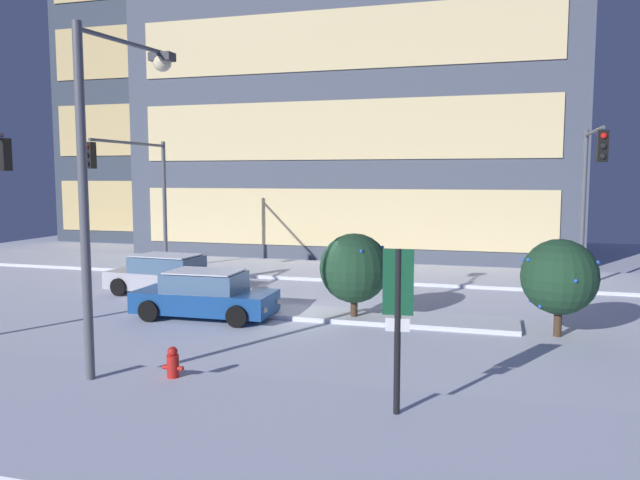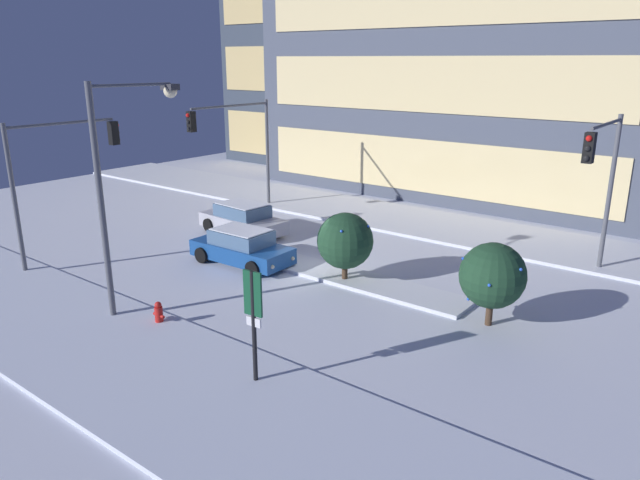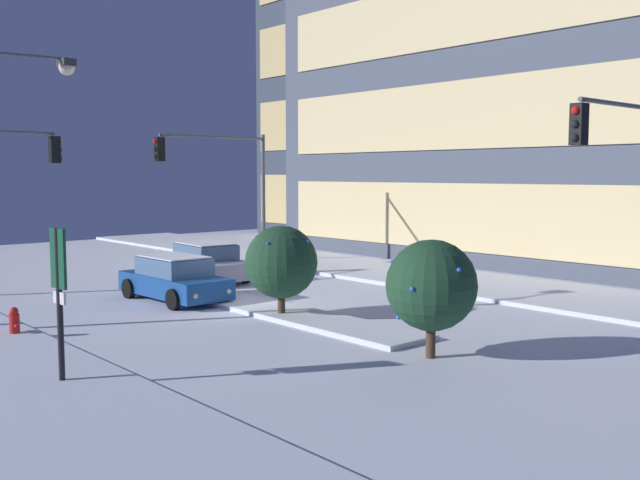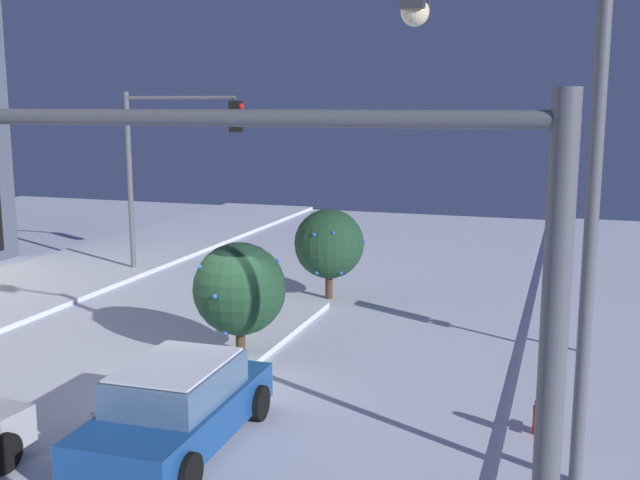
# 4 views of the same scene
# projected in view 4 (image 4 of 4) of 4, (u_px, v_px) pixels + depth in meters

# --- Properties ---
(ground) EXTENTS (52.00, 52.00, 0.00)m
(ground) POSITION_uv_depth(u_px,v_px,m) (201.00, 381.00, 16.21)
(ground) COLOR silver
(median_strip) EXTENTS (9.00, 1.80, 0.14)m
(median_strip) POSITION_uv_depth(u_px,v_px,m) (236.00, 348.00, 18.15)
(median_strip) COLOR silver
(median_strip) RESTS_ON ground
(car_near) EXTENTS (4.51, 2.11, 1.49)m
(car_near) POSITION_uv_depth(u_px,v_px,m) (177.00, 407.00, 13.00)
(car_near) COLOR #19478C
(car_near) RESTS_ON ground
(traffic_light_corner_near_left) EXTENTS (0.32, 4.95, 5.90)m
(traffic_light_corner_near_left) POSITION_uv_depth(u_px,v_px,m) (264.00, 333.00, 5.52)
(traffic_light_corner_near_left) COLOR #565960
(traffic_light_corner_near_left) RESTS_ON ground
(traffic_light_corner_far_right) EXTENTS (0.32, 4.41, 6.19)m
(traffic_light_corner_far_right) POSITION_uv_depth(u_px,v_px,m) (173.00, 148.00, 25.53)
(traffic_light_corner_far_right) COLOR #565960
(traffic_light_corner_far_right) RESTS_ON ground
(street_lamp_arched) EXTENTS (0.73, 3.01, 7.54)m
(street_lamp_arched) POSITION_uv_depth(u_px,v_px,m) (535.00, 164.00, 11.09)
(street_lamp_arched) COLOR #565960
(street_lamp_arched) RESTS_ON ground
(fire_hydrant) EXTENTS (0.48, 0.26, 0.81)m
(fire_hydrant) POSITION_uv_depth(u_px,v_px,m) (540.00, 420.00, 13.25)
(fire_hydrant) COLOR red
(fire_hydrant) RESTS_ON ground
(parking_info_sign) EXTENTS (0.55, 0.12, 3.15)m
(parking_info_sign) POSITION_uv_depth(u_px,v_px,m) (586.00, 272.00, 17.35)
(parking_info_sign) COLOR black
(parking_info_sign) RESTS_ON ground
(decorated_tree_median) EXTENTS (2.09, 2.10, 2.72)m
(decorated_tree_median) POSITION_uv_depth(u_px,v_px,m) (329.00, 244.00, 22.78)
(decorated_tree_median) COLOR #473323
(decorated_tree_median) RESTS_ON ground
(decorated_tree_left_of_median) EXTENTS (2.18, 2.13, 2.70)m
(decorated_tree_left_of_median) POSITION_uv_depth(u_px,v_px,m) (239.00, 289.00, 17.40)
(decorated_tree_left_of_median) COLOR #473323
(decorated_tree_left_of_median) RESTS_ON ground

